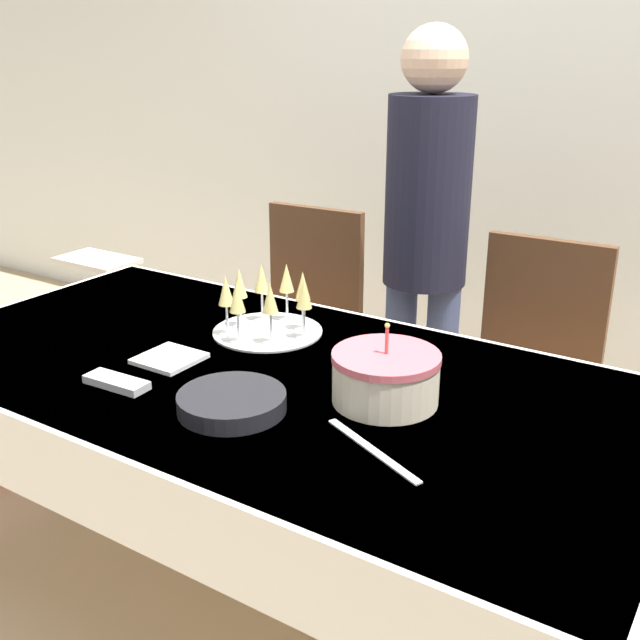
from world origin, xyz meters
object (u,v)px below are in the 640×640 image
at_px(dining_chair_far_right, 528,377).
at_px(birthday_cake, 386,378).
at_px(dining_chair_far_left, 301,324).
at_px(champagne_tray, 267,303).
at_px(high_chair, 117,305).
at_px(plate_stack_main, 232,402).
at_px(person_standing, 426,228).

xyz_separation_m(dining_chair_far_right, birthday_cake, (-0.09, -0.81, 0.29)).
bearing_deg(dining_chair_far_right, birthday_cake, -96.62).
relative_size(dining_chair_far_left, champagne_tray, 3.05).
bearing_deg(birthday_cake, high_chair, 157.76).
bearing_deg(dining_chair_far_left, high_chair, -171.38).
bearing_deg(plate_stack_main, dining_chair_far_right, 70.79).
relative_size(birthday_cake, person_standing, 0.16).
xyz_separation_m(plate_stack_main, person_standing, (-0.04, 1.07, 0.18)).
bearing_deg(person_standing, dining_chair_far_left, -176.54).
height_order(birthday_cake, champagne_tray, birthday_cake).
bearing_deg(plate_stack_main, high_chair, 146.90).
bearing_deg(champagne_tray, dining_chair_far_right, 46.12).
relative_size(dining_chair_far_left, dining_chair_far_right, 1.00).
height_order(birthday_cake, plate_stack_main, birthday_cake).
height_order(dining_chair_far_left, person_standing, person_standing).
distance_m(dining_chair_far_left, dining_chair_far_right, 0.89).
relative_size(birthday_cake, champagne_tray, 0.79).
bearing_deg(person_standing, dining_chair_far_right, -4.22).
relative_size(dining_chair_far_right, plate_stack_main, 3.89).
xyz_separation_m(dining_chair_far_right, high_chair, (-1.76, -0.13, -0.05)).
distance_m(champagne_tray, plate_stack_main, 0.49).
distance_m(dining_chair_far_left, birthday_cake, 1.17).
bearing_deg(plate_stack_main, person_standing, 91.89).
bearing_deg(person_standing, high_chair, -173.22).
bearing_deg(plate_stack_main, birthday_cake, 40.44).
bearing_deg(birthday_cake, dining_chair_far_left, 134.23).
bearing_deg(champagne_tray, birthday_cake, -22.47).
distance_m(dining_chair_far_right, champagne_tray, 0.90).
distance_m(dining_chair_far_right, plate_stack_main, 1.13).
distance_m(dining_chair_far_right, person_standing, 0.59).
bearing_deg(dining_chair_far_left, birthday_cake, -45.77).
distance_m(dining_chair_far_left, person_standing, 0.65).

